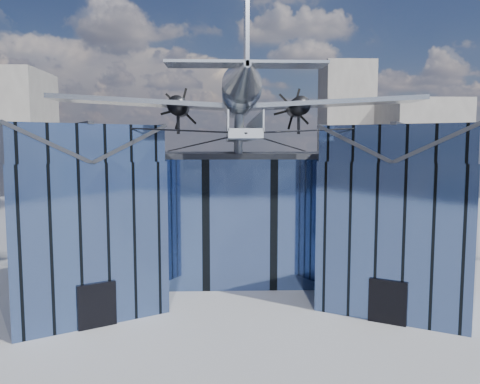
{
  "coord_description": "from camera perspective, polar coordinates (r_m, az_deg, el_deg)",
  "views": [
    {
      "loc": [
        -1.12,
        -30.92,
        10.46
      ],
      "look_at": [
        0.0,
        2.0,
        7.2
      ],
      "focal_mm": 35.0,
      "sensor_mm": 36.0,
      "label": 1
    }
  ],
  "objects": [
    {
      "name": "museum",
      "position": [
        37.09,
        -0.2,
        -1.98
      ],
      "size": [
        32.88,
        24.5,
        17.6
      ],
      "color": "#425988",
      "rests_on": "ground"
    },
    {
      "name": "bg_towers",
      "position": [
        81.45,
        -0.14,
        5.33
      ],
      "size": [
        77.0,
        24.5,
        26.0
      ],
      "color": "gray",
      "rests_on": "ground"
    },
    {
      "name": "ground_plane",
      "position": [
        32.66,
        0.12,
        -13.03
      ],
      "size": [
        120.0,
        120.0,
        0.0
      ],
      "primitive_type": "plane",
      "color": "gray"
    }
  ]
}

